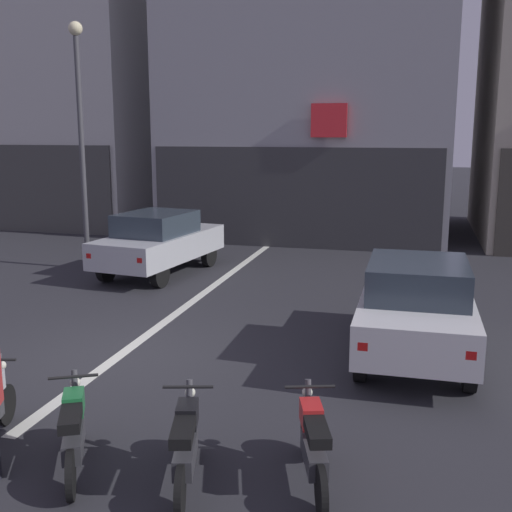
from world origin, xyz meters
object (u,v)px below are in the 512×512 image
Objects in this scene: street_lamp at (80,121)px; motorcycle_red_row_right_mid at (313,444)px; motorcycle_black_row_centre at (186,444)px; motorcycle_green_row_left_mid at (74,431)px; car_white_parked_kerbside at (416,305)px; car_silver_crossing_near at (159,241)px.

street_lamp reaches higher than motorcycle_red_row_right_mid.
motorcycle_black_row_centre is at bearing -165.12° from motorcycle_red_row_right_mid.
street_lamp is 4.22× the size of motorcycle_green_row_left_mid.
car_white_parked_kerbside is 2.70× the size of motorcycle_green_row_left_mid.
motorcycle_green_row_left_mid is at bearing -128.08° from car_white_parked_kerbside.
street_lamp reaches higher than car_white_parked_kerbside.
car_silver_crossing_near reaches higher than motorcycle_black_row_centre.
car_silver_crossing_near reaches higher than motorcycle_red_row_right_mid.
car_white_parked_kerbside is 5.11m from motorcycle_black_row_centre.
car_white_parked_kerbside is at bearing 76.68° from motorcycle_red_row_right_mid.
street_lamp is 11.83m from motorcycle_black_row_centre.
motorcycle_green_row_left_mid is 0.94× the size of motorcycle_red_row_right_mid.
motorcycle_green_row_left_mid is (2.96, -9.22, -0.43)m from car_silver_crossing_near.
motorcycle_green_row_left_mid and motorcycle_red_row_right_mid have the same top height.
car_silver_crossing_near is at bearing 144.75° from car_white_parked_kerbside.
car_white_parked_kerbside is 0.64× the size of street_lamp.
motorcycle_green_row_left_mid is (-3.59, -4.59, -0.43)m from car_white_parked_kerbside.
street_lamp reaches higher than car_silver_crossing_near.
street_lamp is at bearing 118.75° from motorcycle_green_row_left_mid.
motorcycle_red_row_right_mid is at bearing -57.84° from car_silver_crossing_near.
street_lamp is 12.33m from motorcycle_red_row_right_mid.
motorcycle_red_row_right_mid is (5.56, -8.84, -0.43)m from car_silver_crossing_near.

